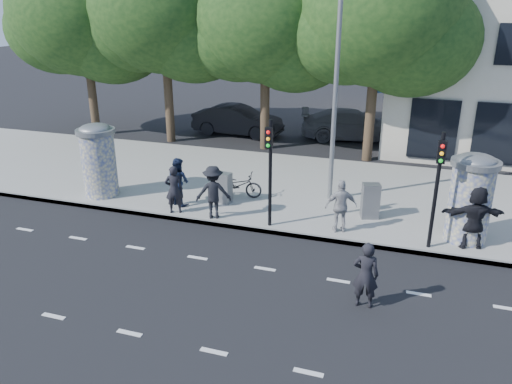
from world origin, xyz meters
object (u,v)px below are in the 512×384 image
(cabinet_right, at_px, (370,201))
(car_mid, at_px, (238,120))
(traffic_pole_far, at_px, (438,180))
(car_right, at_px, (353,125))
(ped_d, at_px, (213,192))
(ped_e, at_px, (341,206))
(street_lamp, at_px, (337,67))
(cabinet_left, at_px, (224,188))
(ad_column_right, at_px, (471,196))
(ped_f, at_px, (474,217))
(man_road, at_px, (366,275))
(traffic_pole_near, at_px, (270,163))
(ped_b, at_px, (174,189))
(ad_column_left, at_px, (99,158))
(ped_c, at_px, (178,181))
(bicycle, at_px, (238,185))

(cabinet_right, bearing_deg, car_mid, 113.99)
(traffic_pole_far, bearing_deg, car_right, 107.86)
(ped_d, height_order, ped_e, ped_d)
(street_lamp, bearing_deg, cabinet_left, -157.41)
(ad_column_right, bearing_deg, traffic_pole_far, -137.79)
(ped_f, relative_size, man_road, 1.14)
(man_road, distance_m, cabinet_left, 7.19)
(car_mid, bearing_deg, man_road, -147.08)
(street_lamp, relative_size, cabinet_right, 6.88)
(traffic_pole_near, bearing_deg, ped_b, 179.01)
(street_lamp, relative_size, car_mid, 1.67)
(ad_column_left, relative_size, ped_f, 1.40)
(traffic_pole_far, bearing_deg, ped_e, 173.66)
(traffic_pole_far, bearing_deg, car_mid, 131.88)
(cabinet_left, bearing_deg, ad_column_left, -163.05)
(ped_f, bearing_deg, cabinet_right, -37.29)
(ad_column_right, xyz_separation_m, traffic_pole_far, (-1.00, -0.91, 0.69))
(ped_c, height_order, cabinet_right, ped_c)
(ped_d, bearing_deg, car_mid, -94.49)
(street_lamp, xyz_separation_m, bicycle, (-3.19, -0.78, -4.19))
(traffic_pole_near, xyz_separation_m, ped_b, (-3.31, 0.06, -1.26))
(ad_column_left, xyz_separation_m, ped_d, (4.69, -0.63, -0.51))
(car_mid, relative_size, car_right, 0.90)
(ped_e, height_order, cabinet_left, ped_e)
(ad_column_right, bearing_deg, cabinet_right, 165.55)
(ped_b, bearing_deg, traffic_pole_near, 157.92)
(cabinet_right, relative_size, car_mid, 0.24)
(car_right, bearing_deg, ad_column_right, -168.74)
(ad_column_left, bearing_deg, traffic_pole_far, -3.55)
(ped_c, xyz_separation_m, man_road, (6.84, -4.09, -0.15))
(ped_f, bearing_deg, car_mid, -58.98)
(ped_e, distance_m, man_road, 3.80)
(ad_column_left, distance_m, ped_e, 8.81)
(ped_b, bearing_deg, ped_e, 161.34)
(ped_c, height_order, bicycle, ped_c)
(ped_b, xyz_separation_m, ped_e, (5.49, 0.23, 0.02))
(ped_f, distance_m, car_right, 12.62)
(street_lamp, height_order, ped_e, street_lamp)
(ped_c, bearing_deg, car_right, -90.50)
(ad_column_right, distance_m, ped_e, 3.71)
(ad_column_right, bearing_deg, ped_f, -74.94)
(traffic_pole_far, height_order, ped_f, traffic_pole_far)
(ad_column_left, relative_size, ped_d, 1.50)
(ad_column_left, height_order, cabinet_right, ad_column_left)
(ped_e, height_order, man_road, ped_e)
(traffic_pole_near, relative_size, ped_f, 1.79)
(ped_f, bearing_deg, ped_d, -12.56)
(ped_d, xyz_separation_m, ped_e, (4.09, 0.21, -0.05))
(ad_column_right, xyz_separation_m, ped_b, (-9.11, -0.85, -0.57))
(ad_column_right, xyz_separation_m, traffic_pole_near, (-5.80, -0.91, 0.69))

